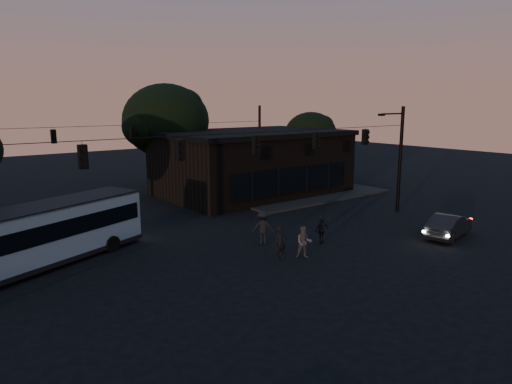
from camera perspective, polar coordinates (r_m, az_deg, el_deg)
ground at (r=22.46m, az=6.39°, el=-9.09°), size 120.00×120.00×0.00m
sidewalk_far_right at (r=40.24m, az=4.65°, el=0.07°), size 14.00×10.00×0.15m
building at (r=39.39m, az=-0.46°, el=3.75°), size 15.40×10.41×5.40m
tree_behind at (r=41.53m, az=-11.20°, el=8.74°), size 7.60×7.60×9.43m
tree_right at (r=46.66m, az=6.84°, el=7.19°), size 5.20×5.20×6.86m
signal_rig_near at (r=24.32m, az=-0.00°, el=3.35°), size 26.24×0.30×7.50m
signal_rig_far at (r=38.15m, az=-15.08°, el=5.40°), size 26.24×0.30×7.50m
bus at (r=24.06m, az=-25.12°, el=-4.57°), size 10.70×6.06×2.96m
car at (r=28.98m, az=22.97°, el=-3.86°), size 4.38×2.23×1.38m
pedestrian_a at (r=22.92m, az=3.07°, el=-6.39°), size 0.68×0.52×1.68m
pedestrian_b at (r=23.21m, az=6.02°, el=-6.25°), size 1.02×0.99×1.65m
pedestrian_c at (r=25.67m, az=8.21°, el=-4.70°), size 0.95×0.46×1.58m
pedestrian_d at (r=25.32m, az=0.89°, el=-4.44°), size 1.40×1.30×1.89m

